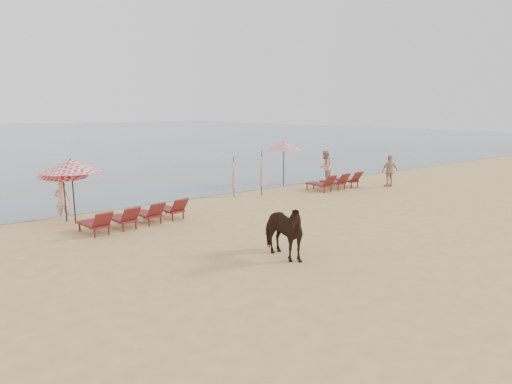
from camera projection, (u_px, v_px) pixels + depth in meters
ground at (358, 254)px, 12.57m from camera, size 120.00×120.00×0.00m
sea at (1, 135)px, 75.44m from camera, size 160.00×140.00×0.06m
lounger_cluster_left at (137, 215)px, 15.58m from camera, size 3.89×2.11×0.59m
lounger_cluster_right at (336, 181)px, 22.94m from camera, size 2.87×1.76×0.62m
umbrella_open_left_a at (71, 166)px, 15.53m from camera, size 2.14×2.14×2.44m
umbrella_open_left_b at (63, 170)px, 15.87m from camera, size 1.78×1.82×2.28m
umbrella_open_right at (284, 146)px, 23.66m from camera, size 2.05×2.05×2.50m
umbrella_closed_left at (234, 172)px, 20.73m from camera, size 0.24×0.24×1.97m
umbrella_closed_right at (262, 168)px, 21.03m from camera, size 0.27×0.27×2.22m
cow at (281, 231)px, 12.10m from camera, size 0.93×1.94×1.62m
beachgoer_left at (63, 201)px, 16.40m from camera, size 0.63×0.50×1.52m
beachgoer_right_a at (325, 167)px, 24.93m from camera, size 1.13×1.03×1.89m
beachgoer_right_b at (390, 171)px, 23.59m from camera, size 1.11×0.69×1.76m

